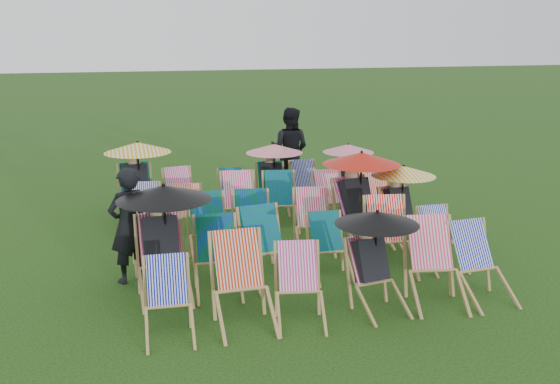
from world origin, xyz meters
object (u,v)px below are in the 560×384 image
object	(u,v)px
deckchair_0	(168,301)
person_left	(128,225)
deckchair_5	(483,264)
deckchair_29	(348,174)
person_rear	(290,149)

from	to	relation	value
deckchair_0	person_left	size ratio (longest dim) A/B	0.53
deckchair_0	deckchair_5	distance (m)	3.89
deckchair_5	deckchair_29	bearing A→B (deg)	86.05
deckchair_5	person_left	xyz separation A→B (m)	(-4.21, 1.84, 0.32)
deckchair_5	person_rear	xyz separation A→B (m)	(-0.65, 6.21, 0.41)
deckchair_5	deckchair_29	xyz separation A→B (m)	(0.09, 4.69, 0.16)
deckchair_5	deckchair_29	size ratio (longest dim) A/B	0.79
person_left	person_rear	world-z (taller)	person_rear
person_left	person_rear	xyz separation A→B (m)	(3.57, 4.37, 0.09)
deckchair_29	person_left	xyz separation A→B (m)	(-4.30, -2.85, 0.16)
deckchair_29	person_left	distance (m)	5.16
deckchair_0	person_rear	size ratio (longest dim) A/B	0.48
deckchair_0	deckchair_5	xyz separation A→B (m)	(3.89, -0.07, 0.05)
deckchair_5	person_left	size ratio (longest dim) A/B	0.59
deckchair_5	person_left	world-z (taller)	person_left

